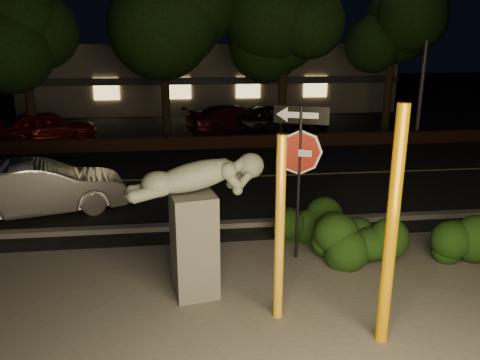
# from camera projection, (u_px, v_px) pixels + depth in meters

# --- Properties ---
(ground) EXTENTS (90.00, 90.00, 0.00)m
(ground) POSITION_uv_depth(u_px,v_px,m) (232.00, 155.00, 17.77)
(ground) COLOR black
(ground) RESTS_ON ground
(patio) EXTENTS (14.00, 6.00, 0.02)m
(patio) POSITION_uv_depth(u_px,v_px,m) (304.00, 318.00, 7.30)
(patio) COLOR #4C4944
(patio) RESTS_ON ground
(road) EXTENTS (80.00, 8.00, 0.01)m
(road) POSITION_uv_depth(u_px,v_px,m) (241.00, 177.00, 14.91)
(road) COLOR black
(road) RESTS_ON ground
(lane_marking) EXTENTS (80.00, 0.12, 0.00)m
(lane_marking) POSITION_uv_depth(u_px,v_px,m) (241.00, 176.00, 14.91)
(lane_marking) COLOR #B5A548
(lane_marking) RESTS_ON road
(curb) EXTENTS (80.00, 0.25, 0.12)m
(curb) POSITION_uv_depth(u_px,v_px,m) (262.00, 223.00, 10.99)
(curb) COLOR #4C4944
(curb) RESTS_ON ground
(brick_wall) EXTENTS (40.00, 0.35, 0.50)m
(brick_wall) POSITION_uv_depth(u_px,v_px,m) (228.00, 142.00, 18.93)
(brick_wall) COLOR #482517
(brick_wall) RESTS_ON ground
(parking_lot) EXTENTS (40.00, 12.00, 0.01)m
(parking_lot) POSITION_uv_depth(u_px,v_px,m) (218.00, 124.00, 24.43)
(parking_lot) COLOR black
(parking_lot) RESTS_ON ground
(building) EXTENTS (22.00, 10.20, 4.00)m
(building) POSITION_uv_depth(u_px,v_px,m) (208.00, 75.00, 31.46)
(building) COLOR #71665B
(building) RESTS_ON ground
(tree_far_a) EXTENTS (4.60, 4.60, 7.43)m
(tree_far_a) POSITION_uv_depth(u_px,v_px,m) (19.00, 10.00, 18.18)
(tree_far_a) COLOR black
(tree_far_a) RESTS_ON ground
(tree_far_c) EXTENTS (4.80, 4.80, 7.84)m
(tree_far_c) POSITION_uv_depth(u_px,v_px,m) (285.00, 3.00, 19.11)
(tree_far_c) COLOR black
(tree_far_c) RESTS_ON ground
(tree_far_d) EXTENTS (4.40, 4.40, 7.42)m
(tree_far_d) POSITION_uv_depth(u_px,v_px,m) (395.00, 11.00, 20.23)
(tree_far_d) COLOR black
(tree_far_d) RESTS_ON ground
(yellow_pole_left) EXTENTS (0.15, 0.15, 2.91)m
(yellow_pole_left) POSITION_uv_depth(u_px,v_px,m) (280.00, 231.00, 6.93)
(yellow_pole_left) COLOR #FFAF21
(yellow_pole_left) RESTS_ON ground
(yellow_pole_right) EXTENTS (0.17, 0.17, 3.42)m
(yellow_pole_right) POSITION_uv_depth(u_px,v_px,m) (391.00, 231.00, 6.28)
(yellow_pole_right) COLOR orange
(yellow_pole_right) RESTS_ON ground
(signpost) EXTENTS (0.95, 0.44, 3.03)m
(signpost) POSITION_uv_depth(u_px,v_px,m) (300.00, 153.00, 8.73)
(signpost) COLOR black
(signpost) RESTS_ON ground
(sculpture) EXTENTS (2.26, 0.98, 2.41)m
(sculpture) POSITION_uv_depth(u_px,v_px,m) (196.00, 212.00, 7.61)
(sculpture) COLOR #4C4944
(sculpture) RESTS_ON ground
(hedge_center) EXTENTS (1.88, 1.09, 0.92)m
(hedge_center) POSITION_uv_depth(u_px,v_px,m) (312.00, 221.00, 10.04)
(hedge_center) COLOR black
(hedge_center) RESTS_ON ground
(hedge_right) EXTENTS (1.97, 1.33, 1.18)m
(hedge_right) POSITION_uv_depth(u_px,v_px,m) (356.00, 233.00, 9.08)
(hedge_right) COLOR black
(hedge_right) RESTS_ON ground
(hedge_far_right) EXTENTS (1.52, 1.01, 1.01)m
(hedge_far_right) POSITION_uv_depth(u_px,v_px,m) (473.00, 239.00, 8.98)
(hedge_far_right) COLOR black
(hedge_far_right) RESTS_ON ground
(streetlight) EXTENTS (1.28, 0.59, 8.78)m
(streetlight) POSITION_uv_depth(u_px,v_px,m) (426.00, 14.00, 19.00)
(streetlight) COLOR #4E4E54
(streetlight) RESTS_ON ground
(silver_sedan) EXTENTS (4.32, 2.54, 1.35)m
(silver_sedan) POSITION_uv_depth(u_px,v_px,m) (40.00, 188.00, 11.54)
(silver_sedan) COLOR #A7A6AB
(silver_sedan) RESTS_ON ground
(parked_car_red) EXTENTS (4.23, 2.50, 1.35)m
(parked_car_red) POSITION_uv_depth(u_px,v_px,m) (48.00, 127.00, 19.88)
(parked_car_red) COLOR maroon
(parked_car_red) RESTS_ON ground
(parked_car_darkred) EXTENTS (5.01, 3.30, 1.35)m
(parked_car_darkred) POSITION_uv_depth(u_px,v_px,m) (235.00, 120.00, 21.62)
(parked_car_darkred) COLOR #420E16
(parked_car_darkred) RESTS_ON ground
(parked_car_dark) EXTENTS (5.15, 3.62, 1.31)m
(parked_car_dark) POSITION_uv_depth(u_px,v_px,m) (277.00, 121.00, 21.39)
(parked_car_dark) COLOR black
(parked_car_dark) RESTS_ON ground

